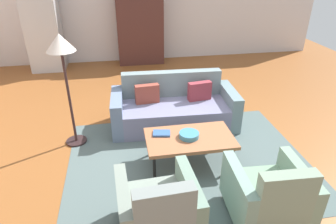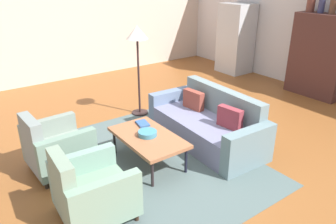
{
  "view_description": "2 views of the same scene",
  "coord_description": "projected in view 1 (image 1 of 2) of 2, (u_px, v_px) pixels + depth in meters",
  "views": [
    {
      "loc": [
        -0.93,
        -4.01,
        2.64
      ],
      "look_at": [
        -0.27,
        -0.2,
        0.6
      ],
      "focal_mm": 31.79,
      "sensor_mm": 36.0,
      "label": 1
    },
    {
      "loc": [
        3.48,
        -2.88,
        2.61
      ],
      "look_at": [
        0.04,
        -0.4,
        0.77
      ],
      "focal_mm": 34.74,
      "sensor_mm": 36.0,
      "label": 2
    }
  ],
  "objects": [
    {
      "name": "ground_plane",
      "position": [
        182.0,
        137.0,
        4.87
      ],
      "size": [
        11.53,
        11.53,
        0.0
      ],
      "primitive_type": "plane",
      "color": "brown"
    },
    {
      "name": "wall_back",
      "position": [
        149.0,
        7.0,
        7.97
      ],
      "size": [
        9.61,
        0.12,
        2.8
      ],
      "primitive_type": "cube",
      "color": "silver",
      "rests_on": "ground"
    },
    {
      "name": "area_rug",
      "position": [
        188.0,
        161.0,
        4.31
      ],
      "size": [
        3.4,
        2.6,
        0.01
      ],
      "primitive_type": "cube",
      "color": "#4F605F",
      "rests_on": "ground"
    },
    {
      "name": "couch",
      "position": [
        174.0,
        108.0,
        5.16
      ],
      "size": [
        2.14,
        0.99,
        0.86
      ],
      "rotation": [
        0.0,
        0.0,
        3.1
      ],
      "color": "slate",
      "rests_on": "ground"
    },
    {
      "name": "coffee_table",
      "position": [
        190.0,
        139.0,
        4.07
      ],
      "size": [
        1.2,
        0.7,
        0.44
      ],
      "color": "black",
      "rests_on": "ground"
    },
    {
      "name": "armchair_left",
      "position": [
        159.0,
        212.0,
        3.0
      ],
      "size": [
        0.84,
        0.84,
        0.88
      ],
      "rotation": [
        0.0,
        0.0,
        0.05
      ],
      "color": "#371A10",
      "rests_on": "ground"
    },
    {
      "name": "armchair_right",
      "position": [
        269.0,
        198.0,
        3.18
      ],
      "size": [
        0.84,
        0.84,
        0.88
      ],
      "rotation": [
        0.0,
        0.0,
        -0.05
      ],
      "color": "#331D15",
      "rests_on": "ground"
    },
    {
      "name": "fruit_bowl",
      "position": [
        189.0,
        135.0,
        4.04
      ],
      "size": [
        0.27,
        0.27,
        0.07
      ],
      "primitive_type": "cylinder",
      "color": "teal",
      "rests_on": "coffee_table"
    },
    {
      "name": "book_stack",
      "position": [
        162.0,
        133.0,
        4.11
      ],
      "size": [
        0.26,
        0.2,
        0.03
      ],
      "color": "#305590",
      "rests_on": "coffee_table"
    },
    {
      "name": "cabinet",
      "position": [
        140.0,
        30.0,
        7.86
      ],
      "size": [
        1.2,
        0.51,
        1.8
      ],
      "color": "#472622",
      "rests_on": "ground"
    },
    {
      "name": "refrigerator",
      "position": [
        44.0,
        33.0,
        7.39
      ],
      "size": [
        0.8,
        0.73,
        1.85
      ],
      "color": "#B7BABF",
      "rests_on": "ground"
    },
    {
      "name": "floor_lamp",
      "position": [
        62.0,
        54.0,
        4.08
      ],
      "size": [
        0.4,
        0.4,
        1.72
      ],
      "color": "black",
      "rests_on": "ground"
    }
  ]
}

